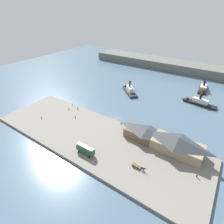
{
  "coord_description": "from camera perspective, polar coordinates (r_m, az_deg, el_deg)",
  "views": [
    {
      "loc": [
        46.74,
        -73.92,
        57.08
      ],
      "look_at": [
        -4.39,
        1.2,
        2.0
      ],
      "focal_mm": 28.44,
      "sensor_mm": 36.0,
      "label": 1
    }
  ],
  "objects": [
    {
      "name": "quay_promenade",
      "position": [
        89.83,
        -6.08,
        -7.95
      ],
      "size": [
        110.0,
        36.0,
        1.2
      ],
      "primitive_type": "cube",
      "color": "gray",
      "rests_on": "ground"
    },
    {
      "name": "street_tram",
      "position": [
        79.16,
        -8.56,
        -11.73
      ],
      "size": [
        8.8,
        2.57,
        4.05
      ],
      "color": "#1E4C2D",
      "rests_on": "quay_promenade"
    },
    {
      "name": "ferry_shed_central_terminal",
      "position": [
        83.17,
        20.31,
        -9.78
      ],
      "size": [
        22.0,
        10.43,
        7.79
      ],
      "color": "#998466",
      "rests_on": "quay_promenade"
    },
    {
      "name": "ferry_departing_north",
      "position": [
        131.8,
        25.48,
        3.01
      ],
      "size": [
        22.78,
        6.9,
        9.08
      ],
      "color": "black",
      "rests_on": "ground"
    },
    {
      "name": "far_headland",
      "position": [
        197.05,
        19.81,
        13.81
      ],
      "size": [
        180.0,
        24.0,
        8.0
      ],
      "primitive_type": "cube",
      "color": "#60665B",
      "rests_on": "ground"
    },
    {
      "name": "pedestrian_at_waters_edge",
      "position": [
        103.82,
        -11.7,
        -1.62
      ],
      "size": [
        0.37,
        0.37,
        1.51
      ],
      "color": "#232328",
      "rests_on": "quay_promenade"
    },
    {
      "name": "seawall_edge",
      "position": [
        101.64,
        0.53,
        -2.6
      ],
      "size": [
        110.0,
        0.8,
        1.0
      ],
      "primitive_type": "cube",
      "color": "#666159",
      "rests_on": "ground"
    },
    {
      "name": "ferry_approaching_west",
      "position": [
        137.26,
        5.45,
        7.19
      ],
      "size": [
        19.31,
        18.41,
        10.97
      ],
      "color": "#23282D",
      "rests_on": "ground"
    },
    {
      "name": "mooring_post_center_east",
      "position": [
        118.2,
        -12.67,
        2.43
      ],
      "size": [
        0.44,
        0.44,
        0.9
      ],
      "primitive_type": "cylinder",
      "color": "black",
      "rests_on": "quay_promenade"
    },
    {
      "name": "pedestrian_walking_west",
      "position": [
        112.82,
        -13.73,
        0.96
      ],
      "size": [
        0.38,
        0.38,
        1.52
      ],
      "color": "#232328",
      "rests_on": "quay_promenade"
    },
    {
      "name": "pedestrian_standing_center",
      "position": [
        112.06,
        -11.01,
        1.15
      ],
      "size": [
        0.43,
        0.43,
        1.74
      ],
      "color": "#3D4C42",
      "rests_on": "quay_promenade"
    },
    {
      "name": "ferry_shed_east_terminal",
      "position": [
        86.72,
        10.97,
        -6.89
      ],
      "size": [
        20.97,
        8.82,
        6.26
      ],
      "color": "brown",
      "rests_on": "quay_promenade"
    },
    {
      "name": "mooring_post_center_west",
      "position": [
        96.97,
        2.91,
        -3.69
      ],
      "size": [
        0.44,
        0.44,
        0.9
      ],
      "primitive_type": "cylinder",
      "color": "black",
      "rests_on": "quay_promenade"
    },
    {
      "name": "horse_cart",
      "position": [
        74.27,
        8.46,
        -16.96
      ],
      "size": [
        5.94,
        1.31,
        1.87
      ],
      "color": "brown",
      "rests_on": "quay_promenade"
    },
    {
      "name": "pedestrian_near_west_shed",
      "position": [
        109.17,
        -21.8,
        -1.63
      ],
      "size": [
        0.38,
        0.38,
        1.54
      ],
      "color": "#3D4C42",
      "rests_on": "quay_promenade"
    },
    {
      "name": "pedestrian_near_east_shed",
      "position": [
        77.83,
        25.66,
        -17.91
      ],
      "size": [
        0.44,
        0.44,
        1.78
      ],
      "color": "#33384C",
      "rests_on": "quay_promenade"
    },
    {
      "name": "ground_plane",
      "position": [
        104.44,
        1.62,
        -1.92
      ],
      "size": [
        320.0,
        320.0,
        0.0
      ],
      "primitive_type": "plane",
      "color": "slate"
    },
    {
      "name": "ferry_outer_harbor",
      "position": [
        153.44,
        27.13,
        6.39
      ],
      "size": [
        7.71,
        19.91,
        9.41
      ],
      "color": "black",
      "rests_on": "ground"
    }
  ]
}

